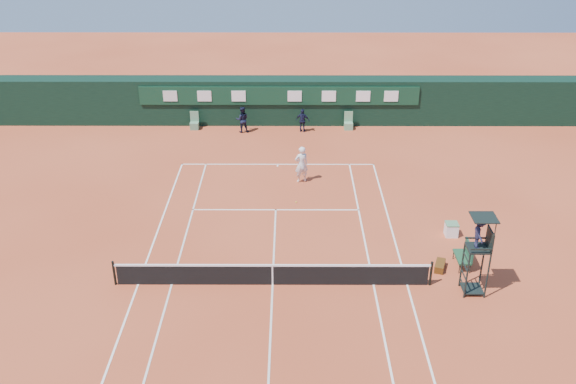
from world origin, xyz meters
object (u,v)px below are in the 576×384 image
at_px(player, 301,164).
at_px(player_bench, 465,254).
at_px(tennis_net, 272,274).
at_px(cooler, 451,229).
at_px(umpire_chair, 479,239).

bearing_deg(player, player_bench, 109.18).
bearing_deg(player_bench, player, 129.51).
relative_size(player_bench, player, 0.59).
distance_m(tennis_net, cooler, 9.04).
bearing_deg(umpire_chair, cooler, 87.88).
bearing_deg(tennis_net, umpire_chair, -3.31).
height_order(tennis_net, player_bench, same).
distance_m(player_bench, cooler, 2.56).
xyz_separation_m(tennis_net, cooler, (8.13, 3.95, -0.18)).
bearing_deg(umpire_chair, player_bench, 85.42).
bearing_deg(tennis_net, player, 82.22).
bearing_deg(player, tennis_net, 61.90).
xyz_separation_m(cooler, player, (-6.82, 5.71, 0.69)).
bearing_deg(cooler, tennis_net, -154.12).
bearing_deg(player, umpire_chair, 103.01).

